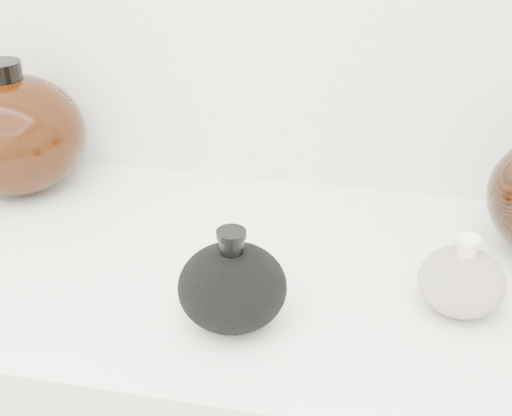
# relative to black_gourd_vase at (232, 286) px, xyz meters

# --- Properties ---
(black_gourd_vase) EXTENTS (0.14, 0.14, 0.12)m
(black_gourd_vase) POSITION_rel_black_gourd_vase_xyz_m (0.00, 0.00, 0.00)
(black_gourd_vase) COLOR black
(black_gourd_vase) RESTS_ON display_counter
(cream_gourd_vase) EXTENTS (0.12, 0.12, 0.10)m
(cream_gourd_vase) POSITION_rel_black_gourd_vase_xyz_m (0.26, 0.08, -0.01)
(cream_gourd_vase) COLOR beige
(cream_gourd_vase) RESTS_ON display_counter
(left_round_pot) EXTENTS (0.25, 0.25, 0.20)m
(left_round_pot) POSITION_rel_black_gourd_vase_xyz_m (-0.40, 0.26, 0.04)
(left_round_pot) COLOR black
(left_round_pot) RESTS_ON display_counter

